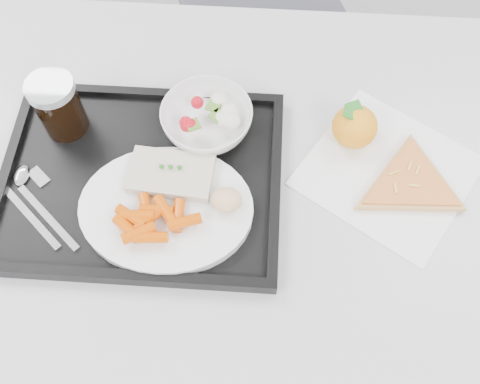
{
  "coord_description": "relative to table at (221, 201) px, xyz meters",
  "views": [
    {
      "loc": [
        0.06,
        -0.12,
        1.52
      ],
      "look_at": [
        0.04,
        0.27,
        0.77
      ],
      "focal_mm": 40.0,
      "sensor_mm": 36.0,
      "label": 1
    }
  ],
  "objects": [
    {
      "name": "cutlery",
      "position": [
        -0.29,
        -0.06,
        0.08
      ],
      "size": [
        0.15,
        0.15,
        0.01
      ],
      "color": "silver",
      "rests_on": "tray"
    },
    {
      "name": "bread_roll",
      "position": [
        0.02,
        -0.06,
        0.12
      ],
      "size": [
        0.06,
        0.06,
        0.03
      ],
      "color": "tan",
      "rests_on": "dinner_plate"
    },
    {
      "name": "salad_bowl",
      "position": [
        -0.03,
        0.1,
        0.11
      ],
      "size": [
        0.15,
        0.15,
        0.05
      ],
      "color": "white",
      "rests_on": "tray"
    },
    {
      "name": "room",
      "position": [
        0.0,
        -0.3,
        0.72
      ],
      "size": [
        6.04,
        7.04,
        2.84
      ],
      "color": "gray",
      "rests_on": "ground"
    },
    {
      "name": "cola_glass",
      "position": [
        -0.27,
        0.09,
        0.14
      ],
      "size": [
        0.08,
        0.08,
        0.11
      ],
      "color": "black",
      "rests_on": "tray"
    },
    {
      "name": "carrot_pile",
      "position": [
        -0.09,
        -0.1,
        0.11
      ],
      "size": [
        0.13,
        0.09,
        0.03
      ],
      "color": "#D24D03",
      "rests_on": "dinner_plate"
    },
    {
      "name": "tangerine",
      "position": [
        0.22,
        0.1,
        0.1
      ],
      "size": [
        0.08,
        0.08,
        0.07
      ],
      "color": "#FF9A08",
      "rests_on": "napkin"
    },
    {
      "name": "napkin",
      "position": [
        0.28,
        0.04,
        0.07
      ],
      "size": [
        0.34,
        0.34,
        0.0
      ],
      "color": "white",
      "rests_on": "table"
    },
    {
      "name": "fish_fillet",
      "position": [
        -0.07,
        -0.01,
        0.11
      ],
      "size": [
        0.14,
        0.09,
        0.03
      ],
      "color": "beige",
      "rests_on": "dinner_plate"
    },
    {
      "name": "tray",
      "position": [
        -0.13,
        -0.01,
        0.08
      ],
      "size": [
        0.45,
        0.35,
        0.03
      ],
      "color": "black",
      "rests_on": "table"
    },
    {
      "name": "pizza_slice",
      "position": [
        0.31,
        0.01,
        0.08
      ],
      "size": [
        0.28,
        0.28,
        0.02
      ],
      "color": "tan",
      "rests_on": "napkin"
    },
    {
      "name": "salad_contents",
      "position": [
        -0.01,
        0.1,
        0.12
      ],
      "size": [
        0.1,
        0.09,
        0.03
      ],
      "color": "red",
      "rests_on": "salad_bowl"
    },
    {
      "name": "table",
      "position": [
        0.0,
        0.0,
        0.0
      ],
      "size": [
        1.2,
        0.8,
        0.75
      ],
      "color": "#BDBEC0",
      "rests_on": "ground"
    },
    {
      "name": "dinner_plate",
      "position": [
        -0.08,
        -0.06,
        0.09
      ],
      "size": [
        0.27,
        0.27,
        0.02
      ],
      "color": "white",
      "rests_on": "tray"
    }
  ]
}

